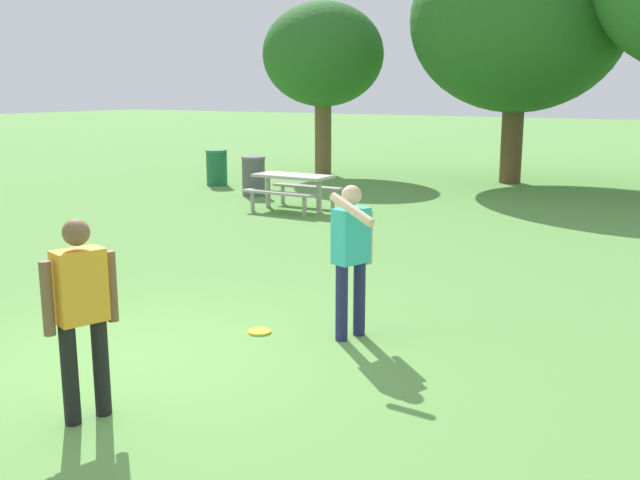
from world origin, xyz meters
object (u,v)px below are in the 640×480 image
at_px(person_thrower, 352,250).
at_px(tree_tall_left, 323,56).
at_px(frisbee, 259,332).
at_px(trash_can_beside_table, 217,168).
at_px(tree_broad_center, 518,21).
at_px(trash_can_further_along, 254,176).
at_px(person_catcher, 81,307).
at_px(picnic_table_near, 293,184).

distance_m(person_thrower, tree_tall_left, 15.22).
relative_size(frisbee, tree_tall_left, 0.05).
xyz_separation_m(frisbee, trash_can_beside_table, (-8.10, 9.34, 0.47)).
xyz_separation_m(frisbee, tree_broad_center, (-1.43, 13.98, 4.35)).
bearing_deg(trash_can_further_along, tree_broad_center, 50.45).
distance_m(trash_can_further_along, tree_broad_center, 8.32).
bearing_deg(person_thrower, trash_can_beside_table, 135.22).
xyz_separation_m(person_catcher, trash_can_further_along, (-6.16, 10.73, -0.46)).
xyz_separation_m(person_catcher, frisbee, (-0.05, 2.43, -0.93)).
bearing_deg(tree_broad_center, frisbee, -84.17).
distance_m(trash_can_beside_table, tree_tall_left, 4.98).
bearing_deg(tree_tall_left, person_catcher, -65.64).
bearing_deg(person_catcher, picnic_table_near, 113.84).
bearing_deg(frisbee, person_thrower, 21.73).
bearing_deg(person_catcher, frisbee, 91.13).
distance_m(person_thrower, person_catcher, 2.94).
height_order(frisbee, tree_tall_left, tree_tall_left).
bearing_deg(trash_can_beside_table, person_thrower, -44.78).
relative_size(person_catcher, trash_can_beside_table, 1.71).
relative_size(person_thrower, frisbee, 6.51).
bearing_deg(frisbee, picnic_table_near, 120.45).
relative_size(picnic_table_near, trash_can_further_along, 1.78).
bearing_deg(trash_can_beside_table, tree_broad_center, 34.78).
distance_m(picnic_table_near, trash_can_further_along, 2.38).
relative_size(person_catcher, picnic_table_near, 0.96).
bearing_deg(tree_broad_center, picnic_table_near, -111.15).
distance_m(frisbee, tree_tall_left, 15.27).
relative_size(person_catcher, tree_tall_left, 0.32).
bearing_deg(picnic_table_near, trash_can_further_along, 147.07).
distance_m(person_thrower, tree_broad_center, 14.22).
height_order(trash_can_beside_table, trash_can_further_along, same).
distance_m(tree_tall_left, tree_broad_center, 5.69).
relative_size(picnic_table_near, tree_broad_center, 0.25).
height_order(person_catcher, trash_can_beside_table, person_catcher).
xyz_separation_m(frisbee, picnic_table_near, (-4.12, 7.01, 0.55)).
distance_m(person_thrower, picnic_table_near, 8.36).
bearing_deg(person_thrower, tree_broad_center, 99.85).
xyz_separation_m(picnic_table_near, trash_can_further_along, (-1.99, 1.29, -0.08)).
height_order(person_catcher, tree_tall_left, tree_tall_left).
distance_m(person_thrower, trash_can_beside_table, 12.74).
distance_m(frisbee, trash_can_further_along, 10.32).
bearing_deg(tree_broad_center, person_thrower, -80.15).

